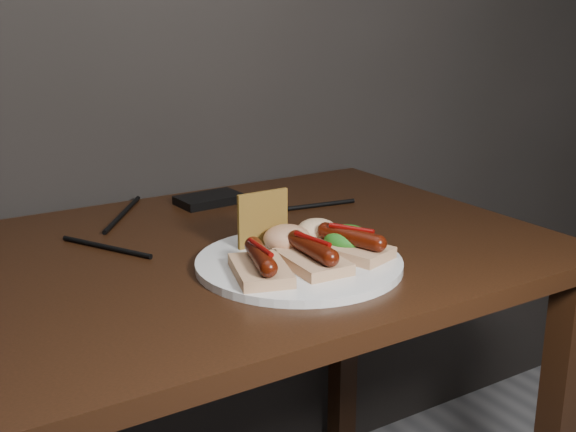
# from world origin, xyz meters

# --- Properties ---
(desk) EXTENTS (1.40, 0.70, 0.75)m
(desk) POSITION_xyz_m (0.00, 1.38, 0.66)
(desk) COLOR black
(desk) RESTS_ON ground
(hard_drive) EXTENTS (0.13, 0.08, 0.02)m
(hard_drive) POSITION_xyz_m (0.28, 1.63, 0.76)
(hard_drive) COLOR black
(hard_drive) RESTS_ON desk
(desk_cables) EXTENTS (0.96, 0.35, 0.01)m
(desk_cables) POSITION_xyz_m (0.01, 1.53, 0.75)
(desk_cables) COLOR black
(desk_cables) RESTS_ON desk
(plate) EXTENTS (0.35, 0.35, 0.01)m
(plate) POSITION_xyz_m (0.24, 1.25, 0.76)
(plate) COLOR silver
(plate) RESTS_ON desk
(bread_sausage_left) EXTENTS (0.10, 0.13, 0.04)m
(bread_sausage_left) POSITION_xyz_m (0.16, 1.22, 0.78)
(bread_sausage_left) COLOR tan
(bread_sausage_left) RESTS_ON plate
(bread_sausage_center) EXTENTS (0.08, 0.12, 0.04)m
(bread_sausage_center) POSITION_xyz_m (0.24, 1.21, 0.78)
(bread_sausage_center) COLOR tan
(bread_sausage_center) RESTS_ON plate
(bread_sausage_right) EXTENTS (0.10, 0.13, 0.04)m
(bread_sausage_right) POSITION_xyz_m (0.32, 1.22, 0.78)
(bread_sausage_right) COLOR tan
(bread_sausage_right) RESTS_ON plate
(crispbread) EXTENTS (0.08, 0.01, 0.08)m
(crispbread) POSITION_xyz_m (0.23, 1.33, 0.80)
(crispbread) COLOR olive
(crispbread) RESTS_ON plate
(salad_greens) EXTENTS (0.07, 0.07, 0.04)m
(salad_greens) POSITION_xyz_m (0.32, 1.24, 0.78)
(salad_greens) COLOR #185110
(salad_greens) RESTS_ON plate
(salsa_mound) EXTENTS (0.07, 0.07, 0.04)m
(salsa_mound) POSITION_xyz_m (0.25, 1.29, 0.78)
(salsa_mound) COLOR #9C260F
(salsa_mound) RESTS_ON plate
(coleslaw_mound) EXTENTS (0.06, 0.06, 0.04)m
(coleslaw_mound) POSITION_xyz_m (0.31, 1.30, 0.78)
(coleslaw_mound) COLOR beige
(coleslaw_mound) RESTS_ON plate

